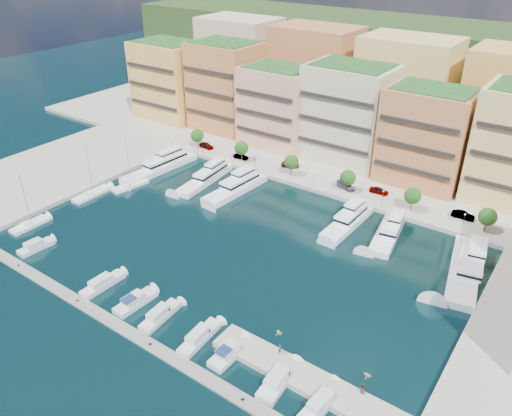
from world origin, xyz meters
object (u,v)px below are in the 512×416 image
Objects in this scene: yacht_2 at (237,186)px; yacht_1 at (207,177)px; yacht_4 at (348,221)px; cruiser_9 at (321,404)px; cruiser_4 at (135,302)px; cruiser_8 at (278,381)px; car_5 at (463,215)px; cruiser_0 at (36,247)px; tree_0 at (197,136)px; sailboat_1 at (92,195)px; tree_4 at (413,196)px; cruiser_5 at (160,316)px; yacht_5 at (389,232)px; person_0 at (280,349)px; car_2 at (290,164)px; cruiser_6 at (200,338)px; lamppost_2 at (314,176)px; car_1 at (241,157)px; car_4 at (379,191)px; tree_2 at (291,162)px; sailboat_0 at (30,225)px; car_0 at (206,145)px; sailboat_2 at (130,186)px; cruiser_3 at (103,284)px; lamppost_1 at (254,159)px; person_1 at (362,388)px; lamppost_4 at (464,219)px; yacht_6 at (466,266)px; tender_3 at (367,375)px; car_3 at (346,186)px; lamppost_0 at (203,144)px; tree_1 at (242,148)px; tree_3 at (348,178)px; tree_5 at (488,217)px; cruiser_7 at (229,353)px; lamppost_3 at (383,196)px.

yacht_1 is at bearing -178.14° from yacht_2.
cruiser_9 is (18.50, -45.64, -0.54)m from yacht_4.
yacht_4 reaches higher than cruiser_4.
car_5 reaches higher than cruiser_8.
cruiser_8 is (58.86, -0.01, -0.00)m from cruiser_0.
sailboat_1 is at bearing -93.80° from tree_0.
tree_4 is 0.66× the size of cruiser_5.
yacht_5 is 41.98m from person_0.
yacht_2 is 1.15× the size of yacht_4.
car_5 is at bearing -114.21° from car_2.
yacht_2 is at bearing 132.89° from cruiser_8.
lamppost_2 is at bearing 101.58° from cruiser_6.
car_4 is at bearing -90.38° from car_1.
tree_2 is at bearing 108.50° from cruiser_6.
tree_4 reaches higher than yacht_1.
car_4 reaches higher than cruiser_6.
sailboat_0 is 55.07m from car_0.
sailboat_2 reaches higher than car_5.
yacht_1 reaches higher than cruiser_6.
cruiser_9 is at bearing -16.07° from sailboat_1.
car_1 is at bearing 91.36° from car_4.
car_0 is (0.47, 29.03, 1.51)m from sailboat_2.
cruiser_3 is at bearing -35.50° from sailboat_1.
lamppost_1 is 2.34× the size of person_1.
person_0 is (-12.19, -51.55, -1.97)m from lamppost_4.
tender_3 is at bearing -97.17° from yacht_6.
lamppost_1 is 0.32× the size of sailboat_1.
sailboat_2 reaches higher than cruiser_9.
car_3 is 62.62m from person_1.
person_1 is at bearing -163.18° from car_2.
car_0 is (-52.57, 13.74, 0.73)m from yacht_4.
tree_1 is at bearing 10.85° from lamppost_0.
lamppost_0 is 34.79m from sailboat_1.
tree_3 is 46.01m from car_0.
cruiser_5 is (-21.29, -58.09, -4.20)m from tree_4.
car_5 reaches higher than car_1.
car_5 is (-5.35, 3.25, -2.94)m from tree_5.
cruiser_9 is at bearing -122.92° from car_0.
tree_1 reaches higher than tender_3.
car_1 is at bearing -46.75° from person_1.
tree_1 is at bearing 71.74° from sailboat_0.
tree_2 is 41.37m from sailboat_2.
cruiser_0 is at bearing 179.98° from cruiser_7.
person_0 is at bearing -90.20° from tree_4.
lamppost_3 is (10.00, -2.30, -0.92)m from tree_3.
cruiser_3 is 40.28m from sailboat_2.
tree_4 reaches higher than car_4.
car_2 is (27.01, 3.09, -0.14)m from car_0.
lamppost_0 is 70.90m from car_5.
tree_5 is at bearing -77.72° from car_3.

